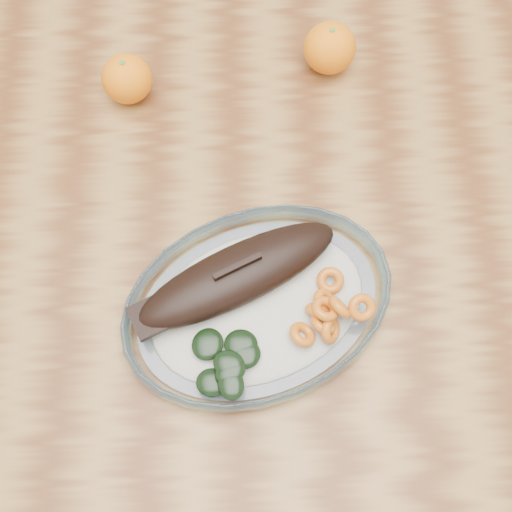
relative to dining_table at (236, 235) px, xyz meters
name	(u,v)px	position (x,y,z in m)	size (l,w,h in m)	color
ground	(244,349)	(0.00, 0.00, -0.65)	(3.00, 3.00, 0.00)	slate
dining_table	(236,235)	(0.00, 0.00, 0.00)	(1.20, 0.80, 0.75)	#5D3216
plated_meal	(257,302)	(0.02, -0.14, 0.12)	(0.75, 0.75, 0.08)	white
orange_left	(127,79)	(-0.14, 0.17, 0.13)	(0.07, 0.07, 0.07)	orange
orange_right	(330,48)	(0.14, 0.22, 0.14)	(0.07, 0.07, 0.07)	orange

